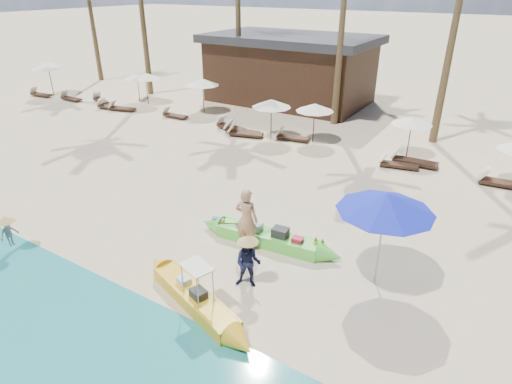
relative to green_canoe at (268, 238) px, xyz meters
The scene contains 29 objects.
ground 1.38m from the green_canoe, 82.43° to the right, with size 240.00×240.00×0.00m, color beige.
green_canoe is the anchor object (origin of this frame).
yellow_canoe 3.38m from the green_canoe, 92.19° to the right, with size 4.83×1.92×1.30m.
tourist 1.03m from the green_canoe, 129.36° to the right, with size 0.73×0.48×2.01m, color tan.
vendor_green 2.15m from the green_canoe, 73.80° to the right, with size 0.70×0.54×1.43m, color #161C3E.
vendor_yellow 7.75m from the green_canoe, 145.56° to the right, with size 0.57×0.32×0.87m, color gray.
blue_umbrella 4.04m from the green_canoe, ahead, with size 2.47×2.47×2.66m.
resort_parasol_0 24.68m from the green_canoe, 159.35° to the left, with size 2.24×2.24×2.31m.
lounger_0_left 24.76m from the green_canoe, 161.35° to the left, with size 1.78×0.70×0.59m.
lounger_0_right 22.24m from the green_canoe, 158.12° to the left, with size 1.74×0.57×0.59m.
resort_parasol_1 19.75m from the green_canoe, 146.94° to the left, with size 1.78×1.78×1.84m.
lounger_1_left 20.50m from the green_canoe, 153.93° to the left, with size 1.77×1.07×0.58m.
lounger_1_right 18.51m from the green_canoe, 153.79° to the left, with size 1.86×0.82×0.61m.
resort_parasol_2 18.78m from the green_canoe, 145.84° to the left, with size 1.98×1.98×2.04m.
lounger_2_left 17.71m from the green_canoe, 152.01° to the left, with size 1.79×0.97×0.58m.
resort_parasol_3 15.50m from the green_canoe, 135.46° to the left, with size 2.02×2.02×2.08m.
lounger_3_left 14.77m from the green_canoe, 142.89° to the left, with size 1.66×0.56×0.56m.
lounger_3_right 11.62m from the green_canoe, 130.89° to the left, with size 1.97×0.91×0.65m.
resort_parasol_4 10.12m from the green_canoe, 119.54° to the left, with size 2.00×2.00×2.06m.
lounger_4_left 10.82m from the green_canoe, 128.43° to the left, with size 1.98×0.76×0.66m.
lounger_4_right 10.37m from the green_canoe, 127.46° to the left, with size 1.96×1.06×0.64m.
resort_parasol_5 10.02m from the green_canoe, 107.02° to the left, with size 1.90×1.90×1.95m.
lounger_5_left 9.85m from the green_canoe, 113.54° to the left, with size 1.81×0.74×0.60m.
resort_parasol_6 10.17m from the green_canoe, 80.18° to the left, with size 1.83×1.83×1.89m.
lounger_6_left 9.18m from the green_canoe, 76.27° to the left, with size 2.02×0.70×0.68m.
lounger_6_right 8.41m from the green_canoe, 78.42° to the left, with size 1.76×0.86×0.57m.
lounger_7_left 10.24m from the green_canoe, 56.05° to the left, with size 1.86×0.74×0.62m.
lounger_7_right 10.29m from the green_canoe, 56.63° to the left, with size 1.73×0.57×0.58m.
pavilion_west 18.05m from the green_canoe, 115.84° to the left, with size 10.80×6.60×4.30m.
Camera 1 is at (5.44, -8.36, 7.31)m, focal length 30.00 mm.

